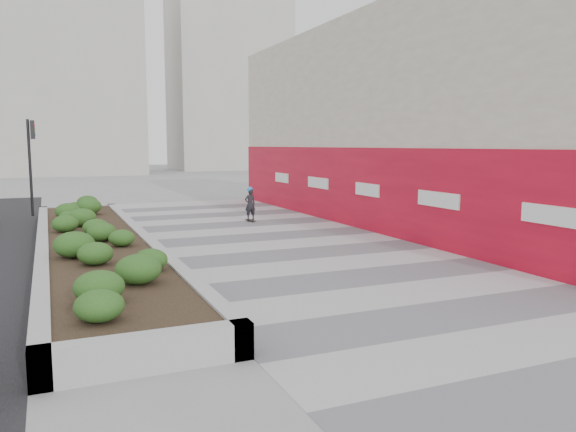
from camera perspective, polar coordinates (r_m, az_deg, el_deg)
name	(u,v)px	position (r m, az deg, el deg)	size (l,w,h in m)	color
ground	(404,297)	(11.91, 11.71, -8.02)	(160.00, 160.00, 0.00)	gray
walkway	(335,267)	(14.40, 4.84, -5.22)	(8.00, 36.00, 0.01)	#A8A8AD
building	(422,122)	(22.88, 13.47, 9.24)	(6.04, 24.08, 8.00)	#C1B3A4
planter	(95,241)	(16.65, -19.03, -2.44)	(3.00, 18.00, 0.90)	#9E9EA0
traffic_signal_near	(31,153)	(26.90, -24.64, 5.86)	(0.33, 0.28, 4.20)	black
distant_bldg_north_l	(59,78)	(64.78, -22.25, 12.84)	(16.00, 12.00, 20.00)	#ADAAA3
distant_bldg_north_r	(228,74)	(73.23, -6.08, 14.20)	(14.00, 10.00, 24.00)	#ADAAA3
manhole_cover	(353,266)	(14.63, 6.58, -5.04)	(0.44, 0.44, 0.01)	#595654
skateboarder	(250,204)	(22.74, -3.87, 1.22)	(0.49, 0.73, 1.42)	beige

